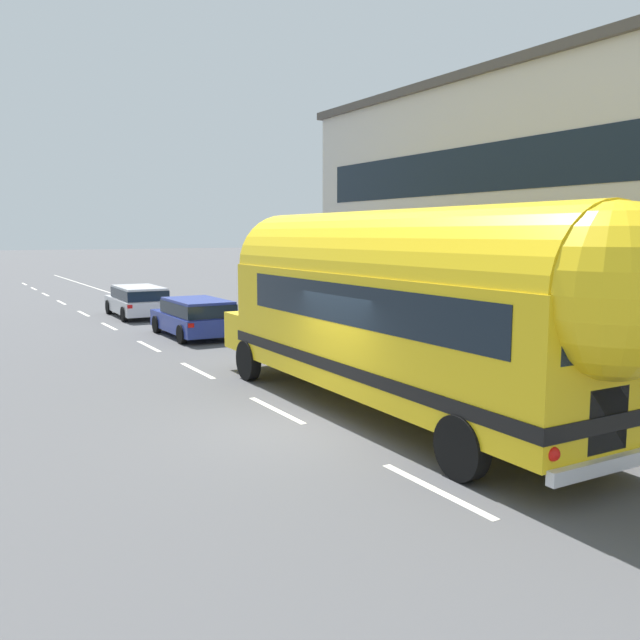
# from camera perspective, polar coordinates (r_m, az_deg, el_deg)

# --- Properties ---
(ground_plane) EXTENTS (300.00, 300.00, 0.00)m
(ground_plane) POSITION_cam_1_polar(r_m,az_deg,el_deg) (12.87, -0.86, -9.12)
(ground_plane) COLOR #4C4C4F
(lane_markings) EXTENTS (3.77, 80.00, 0.01)m
(lane_markings) POSITION_cam_1_polar(r_m,az_deg,el_deg) (25.12, -10.01, -1.08)
(lane_markings) COLOR silver
(lane_markings) RESTS_ON ground
(painted_bus) EXTENTS (2.75, 12.46, 4.12)m
(painted_bus) POSITION_cam_1_polar(r_m,az_deg,el_deg) (12.95, 7.29, 1.32)
(painted_bus) COLOR yellow
(painted_bus) RESTS_ON ground
(car_lead) EXTENTS (2.04, 4.31, 1.37)m
(car_lead) POSITION_cam_1_polar(r_m,az_deg,el_deg) (24.06, -10.59, 0.43)
(car_lead) COLOR navy
(car_lead) RESTS_ON ground
(car_second) EXTENTS (2.12, 4.59, 1.37)m
(car_second) POSITION_cam_1_polar(r_m,az_deg,el_deg) (30.38, -15.27, 1.73)
(car_second) COLOR silver
(car_second) RESTS_ON ground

